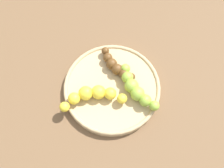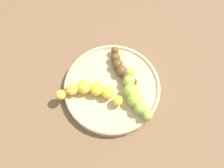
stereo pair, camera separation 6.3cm
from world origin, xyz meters
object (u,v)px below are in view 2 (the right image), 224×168
object	(u,v)px
fruit_bowl	(112,88)
banana_green	(134,94)
banana_yellow	(90,90)
banana_overripe	(121,67)

from	to	relation	value
fruit_bowl	banana_green	world-z (taller)	banana_green
banana_yellow	banana_green	xyz separation A→B (m)	(-0.10, 0.04, 0.00)
banana_yellow	banana_green	world-z (taller)	same
banana_yellow	banana_overripe	xyz separation A→B (m)	(-0.09, -0.04, -0.00)
banana_green	banana_yellow	bearing A→B (deg)	-25.28
fruit_bowl	banana_yellow	xyz separation A→B (m)	(0.06, -0.00, 0.02)
fruit_bowl	banana_yellow	world-z (taller)	banana_yellow
fruit_bowl	banana_overripe	distance (m)	0.06
banana_overripe	banana_yellow	bearing A→B (deg)	13.89
fruit_bowl	banana_overripe	size ratio (longest dim) A/B	2.07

